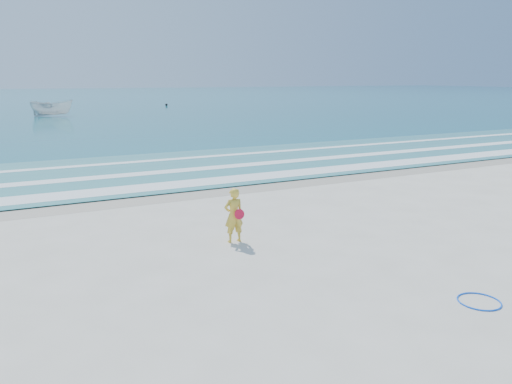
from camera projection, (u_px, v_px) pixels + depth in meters
name	position (u px, v px, depth m)	size (l,w,h in m)	color
ground	(313.00, 277.00, 10.81)	(400.00, 400.00, 0.00)	silver
wet_sand	(181.00, 193.00, 18.64)	(400.00, 2.40, 0.00)	#B2A893
ocean	(32.00, 98.00, 102.17)	(400.00, 190.00, 0.04)	#19727F
shallow	(146.00, 170.00, 22.98)	(400.00, 10.00, 0.01)	#59B7AD
foam_near	(170.00, 185.00, 19.76)	(400.00, 1.40, 0.01)	white
foam_mid	(151.00, 173.00, 22.28)	(400.00, 0.90, 0.01)	white
foam_far	(133.00, 162.00, 25.15)	(400.00, 0.60, 0.01)	white
hoop	(479.00, 301.00, 9.59)	(0.81, 0.81, 0.03)	blue
boat	(52.00, 108.00, 54.94)	(1.76, 4.67, 1.80)	silver
buoy	(166.00, 105.00, 74.75)	(0.37, 0.37, 0.37)	black
woman	(234.00, 215.00, 12.95)	(0.53, 0.40, 1.45)	gold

